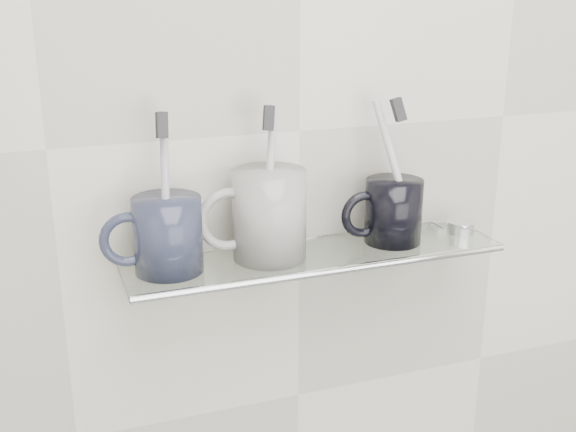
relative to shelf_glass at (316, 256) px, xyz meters
name	(u,v)px	position (x,y,z in m)	size (l,w,h in m)	color
wall_back	(300,131)	(0.00, 0.06, 0.15)	(2.50, 2.50, 0.00)	beige
shelf_glass	(316,256)	(0.00, 0.00, 0.00)	(0.50, 0.12, 0.01)	silver
shelf_rail	(333,271)	(0.00, -0.06, 0.00)	(0.01, 0.01, 0.50)	silver
bracket_left	(150,271)	(-0.21, 0.05, -0.01)	(0.02, 0.02, 0.03)	silver
bracket_right	(436,234)	(0.21, 0.05, -0.01)	(0.02, 0.02, 0.03)	silver
mug_left	(168,235)	(-0.19, 0.00, 0.05)	(0.08, 0.08, 0.09)	#1B1F34
mug_left_handle	(128,239)	(-0.24, 0.00, 0.05)	(0.07, 0.07, 0.01)	#1B1F34
toothbrush_left	(165,192)	(-0.19, 0.00, 0.10)	(0.01, 0.01, 0.19)	#AAA7B9
bristles_left	(162,125)	(-0.19, 0.00, 0.19)	(0.01, 0.02, 0.03)	#292A2C
mug_center	(269,215)	(-0.06, 0.00, 0.06)	(0.09, 0.09, 0.12)	white
mug_center_handle	(229,219)	(-0.11, 0.00, 0.06)	(0.08, 0.08, 0.01)	white
toothbrush_center	(269,182)	(-0.06, 0.00, 0.10)	(0.01, 0.01, 0.19)	#BABABA
bristles_center	(269,118)	(-0.06, 0.00, 0.19)	(0.01, 0.02, 0.03)	#292A2C
mug_right	(393,211)	(0.11, 0.00, 0.05)	(0.08, 0.08, 0.09)	black
mug_right_handle	(364,214)	(0.07, 0.00, 0.05)	(0.06, 0.06, 0.01)	black
toothbrush_right	(395,170)	(0.11, 0.00, 0.10)	(0.01, 0.01, 0.19)	silver
bristles_right	(398,110)	(0.11, 0.00, 0.19)	(0.01, 0.02, 0.03)	#292A2C
chrome_cap	(461,227)	(0.22, 0.00, 0.01)	(0.04, 0.04, 0.02)	silver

